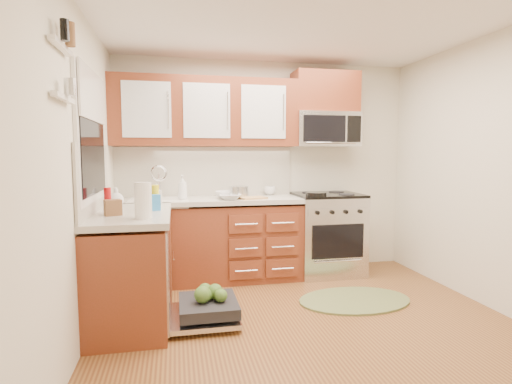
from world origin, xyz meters
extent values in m
plane|color=brown|center=(0.00, 0.00, 0.00)|extent=(3.50, 3.50, 0.00)
plane|color=white|center=(0.00, 0.00, 2.50)|extent=(3.50, 3.50, 0.00)
cube|color=beige|center=(0.00, 1.75, 1.25)|extent=(3.50, 0.04, 2.50)
cube|color=beige|center=(0.00, -1.75, 1.25)|extent=(3.50, 0.04, 2.50)
cube|color=beige|center=(-1.75, 0.00, 1.25)|extent=(0.04, 3.50, 2.50)
cube|color=beige|center=(1.75, 0.00, 1.25)|extent=(0.04, 3.50, 2.50)
cube|color=#632E16|center=(-0.73, 1.45, 0.42)|extent=(2.05, 0.60, 0.85)
cube|color=#632E16|center=(-1.45, 0.52, 0.42)|extent=(0.60, 1.25, 0.85)
cube|color=beige|center=(-0.72, 1.44, 0.90)|extent=(2.07, 0.64, 0.05)
cube|color=beige|center=(-1.44, 0.53, 0.90)|extent=(0.64, 1.27, 0.05)
cube|color=beige|center=(-0.73, 1.74, 1.21)|extent=(2.05, 0.02, 0.57)
cube|color=beige|center=(-1.74, 0.52, 1.21)|extent=(0.02, 1.25, 0.57)
cube|color=#632E16|center=(0.68, 1.57, 2.13)|extent=(0.76, 0.35, 0.47)
cube|color=white|center=(-1.71, 0.50, 1.88)|extent=(0.02, 0.96, 0.40)
cube|color=white|center=(-1.72, -0.35, 2.05)|extent=(0.04, 0.40, 0.03)
cube|color=white|center=(-1.72, -0.35, 1.75)|extent=(0.04, 0.40, 0.03)
cylinder|color=black|center=(0.45, 1.20, 0.97)|extent=(0.27, 0.27, 0.04)
cylinder|color=silver|center=(-0.37, 1.45, 0.99)|extent=(0.24, 0.24, 0.13)
cube|color=#A6864C|center=(-0.24, 1.29, 0.94)|extent=(0.32, 0.25, 0.02)
cylinder|color=silver|center=(-0.46, 1.25, 1.00)|extent=(0.12, 0.12, 0.14)
cylinder|color=white|center=(-1.31, 0.15, 1.06)|extent=(0.16, 0.16, 0.28)
cylinder|color=yellow|center=(-1.25, 0.66, 1.03)|extent=(0.08, 0.08, 0.22)
cylinder|color=#B60F12|center=(-1.62, 0.47, 1.03)|extent=(0.07, 0.07, 0.22)
cube|color=brown|center=(-1.56, 0.36, 0.99)|extent=(0.15, 0.13, 0.13)
cube|color=#2A7CC7|center=(-1.25, 0.57, 1.00)|extent=(0.10, 0.08, 0.14)
imported|color=#999999|center=(-0.50, 1.25, 0.95)|extent=(0.29, 0.29, 0.06)
imported|color=#999999|center=(-0.52, 1.40, 0.96)|extent=(0.34, 0.34, 0.08)
imported|color=#999999|center=(0.03, 1.65, 0.98)|extent=(0.16, 0.16, 0.10)
imported|color=#999999|center=(-1.00, 1.34, 1.06)|extent=(0.12, 0.12, 0.26)
imported|color=#999999|center=(-1.25, 1.05, 1.02)|extent=(0.10, 0.10, 0.20)
imported|color=#999999|center=(-1.62, 0.95, 1.01)|extent=(0.18, 0.18, 0.18)
camera|label=1|loc=(-1.07, -2.96, 1.42)|focal=28.00mm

